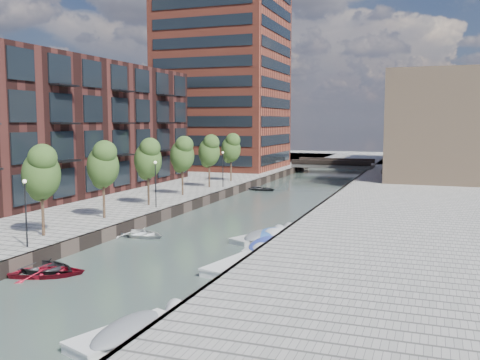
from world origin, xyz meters
The scene contains 30 objects.
water centered at (0.00, 40.00, 0.00)m, with size 300.00×300.00×0.00m, color #38473F.
quay_left centered at (-36.00, 40.00, 0.50)m, with size 60.00×140.00×1.00m, color gray.
quay_right centered at (16.00, 40.00, 0.50)m, with size 20.00×140.00×1.00m, color gray.
quay_wall_left centered at (-6.10, 40.00, 0.50)m, with size 0.25×140.00×1.00m, color #332823.
quay_wall_right centered at (6.10, 40.00, 0.50)m, with size 0.25×140.00×1.00m, color #332823.
far_closure centered at (0.00, 100.00, 0.50)m, with size 80.00×40.00×1.00m, color gray.
apartment_block centered at (-20.00, 30.00, 8.00)m, with size 8.00×38.00×14.00m, color black.
tower centered at (-17.00, 65.00, 16.00)m, with size 18.00×18.00×30.00m, color brown.
tan_block_near centered at (16.00, 62.00, 8.00)m, with size 12.00×25.00×14.00m, color #A28163.
tan_block_far centered at (16.00, 88.00, 9.00)m, with size 12.00×20.00×16.00m, color #A28163.
bridge centered at (0.00, 72.00, 1.39)m, with size 13.00×6.00×1.30m.
tree_1 centered at (-8.50, 11.00, 5.31)m, with size 2.50×2.50×5.95m.
tree_2 centered at (-8.50, 18.00, 5.31)m, with size 2.50×2.50×5.95m.
tree_3 centered at (-8.50, 25.00, 5.31)m, with size 2.50×2.50×5.95m.
tree_4 centered at (-8.50, 32.00, 5.31)m, with size 2.50×2.50×5.95m.
tree_5 centered at (-8.50, 39.00, 5.31)m, with size 2.50×2.50×5.95m.
tree_6 centered at (-8.50, 46.00, 5.31)m, with size 2.50×2.50×5.95m.
lamp_0 centered at (-7.20, 8.00, 3.51)m, with size 0.24×0.24×4.12m.
lamp_1 centered at (-7.20, 24.00, 3.51)m, with size 0.24×0.24×4.12m.
lamp_2 centered at (-7.20, 40.00, 3.51)m, with size 0.24×0.24×4.12m.
sloop_1 centered at (-5.00, 6.76, 0.00)m, with size 3.26×4.57×0.95m, color black.
sloop_2 centered at (-4.21, 6.18, 0.00)m, with size 2.91×4.07×0.84m, color #A71226.
sloop_3 centered at (-4.63, 16.84, 0.00)m, with size 3.02×4.23×0.88m, color silver.
sloop_4 centered at (-4.47, 45.89, 0.00)m, with size 2.93×4.10×0.85m, color #242427.
motorboat_0 centered at (5.37, 16.44, 0.22)m, with size 2.16×5.41×1.77m.
motorboat_1 centered at (4.87, 0.46, 0.21)m, with size 3.43×5.45×1.72m.
motorboat_2 centered at (5.43, 11.80, 0.11)m, with size 3.03×5.74×1.82m.
motorboat_3 centered at (4.82, 19.75, 0.20)m, with size 3.46×5.09×1.61m.
motorboat_4 centered at (4.25, 18.88, 0.19)m, with size 3.40×4.89×1.55m.
car centered at (9.65, 63.46, 1.63)m, with size 1.48×3.68×1.25m, color #A5A8AA.
Camera 1 is at (15.80, -17.45, 8.55)m, focal length 40.00 mm.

